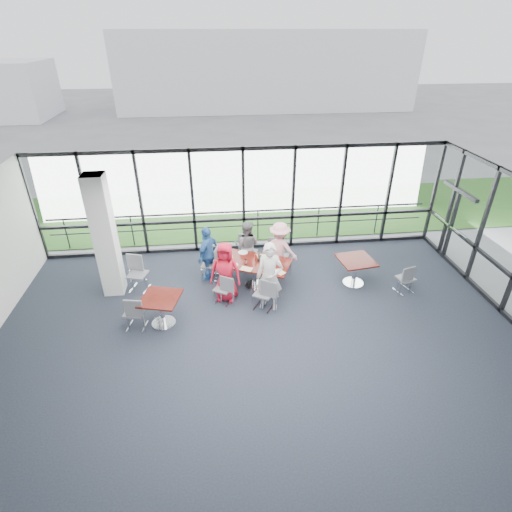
{
  "coord_description": "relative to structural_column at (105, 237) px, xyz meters",
  "views": [
    {
      "loc": [
        -0.87,
        -6.13,
        6.09
      ],
      "look_at": [
        0.1,
        2.51,
        1.1
      ],
      "focal_mm": 28.0,
      "sensor_mm": 36.0,
      "label": 1
    }
  ],
  "objects": [
    {
      "name": "floor",
      "position": [
        3.6,
        -3.0,
        -1.61
      ],
      "size": [
        12.0,
        10.0,
        0.02
      ],
      "primitive_type": "cube",
      "color": "#1E212D",
      "rests_on": "ground"
    },
    {
      "name": "ceiling",
      "position": [
        3.6,
        -3.0,
        1.6
      ],
      "size": [
        12.0,
        10.0,
        0.04
      ],
      "primitive_type": "cube",
      "color": "silver",
      "rests_on": "ground"
    },
    {
      "name": "curtain_wall_back",
      "position": [
        3.6,
        2.0,
        0.0
      ],
      "size": [
        12.0,
        0.1,
        3.2
      ],
      "primitive_type": "cube",
      "color": "white",
      "rests_on": "ground"
    },
    {
      "name": "exit_door",
      "position": [
        9.6,
        0.75,
        -0.55
      ],
      "size": [
        0.12,
        1.6,
        2.1
      ],
      "primitive_type": "cube",
      "color": "black",
      "rests_on": "ground"
    },
    {
      "name": "structural_column",
      "position": [
        0.0,
        0.0,
        0.0
      ],
      "size": [
        0.5,
        0.5,
        3.2
      ],
      "primitive_type": "cube",
      "color": "white",
      "rests_on": "ground"
    },
    {
      "name": "apron",
      "position": [
        3.6,
        7.0,
        -1.62
      ],
      "size": [
        80.0,
        70.0,
        0.02
      ],
      "primitive_type": "cube",
      "color": "slate",
      "rests_on": "ground"
    },
    {
      "name": "grass_strip",
      "position": [
        3.6,
        5.0,
        -1.59
      ],
      "size": [
        80.0,
        5.0,
        0.01
      ],
      "primitive_type": "cube",
      "color": "#21601A",
      "rests_on": "ground"
    },
    {
      "name": "hangar_main",
      "position": [
        7.6,
        29.0,
        1.4
      ],
      "size": [
        24.0,
        10.0,
        6.0
      ],
      "primitive_type": "cube",
      "color": "white",
      "rests_on": "ground"
    },
    {
      "name": "guard_rail",
      "position": [
        3.6,
        2.6,
        -1.1
      ],
      "size": [
        12.0,
        0.06,
        0.06
      ],
      "primitive_type": "cylinder",
      "rotation": [
        0.0,
        1.57,
        0.0
      ],
      "color": "#2D2D33",
      "rests_on": "ground"
    },
    {
      "name": "main_table",
      "position": [
        3.7,
        -0.19,
        -0.98
      ],
      "size": [
        2.09,
        1.68,
        0.75
      ],
      "rotation": [
        0.0,
        0.0,
        -0.43
      ],
      "color": "#3E120E",
      "rests_on": "ground"
    },
    {
      "name": "side_table_left",
      "position": [
        1.38,
        -1.53,
        -0.97
      ],
      "size": [
        1.04,
        1.04,
        0.75
      ],
      "rotation": [
        0.0,
        0.0,
        -0.25
      ],
      "color": "#3E120E",
      "rests_on": "ground"
    },
    {
      "name": "side_table_right",
      "position": [
        6.39,
        -0.36,
        -0.96
      ],
      "size": [
        1.0,
        1.0,
        0.75
      ],
      "rotation": [
        0.0,
        0.0,
        0.14
      ],
      "color": "#3E120E",
      "rests_on": "ground"
    },
    {
      "name": "diner_near_left",
      "position": [
        2.91,
        -0.68,
        -0.8
      ],
      "size": [
        0.88,
        0.69,
        1.6
      ],
      "primitive_type": "imported",
      "rotation": [
        0.0,
        0.0,
        -0.25
      ],
      "color": "red",
      "rests_on": "ground"
    },
    {
      "name": "diner_near_right",
      "position": [
        3.95,
        -1.17,
        -0.71
      ],
      "size": [
        0.75,
        0.63,
        1.78
      ],
      "primitive_type": "imported",
      "rotation": [
        0.0,
        0.0,
        -0.28
      ],
      "color": "silver",
      "rests_on": "ground"
    },
    {
      "name": "diner_far_left",
      "position": [
        3.57,
        0.73,
        -0.85
      ],
      "size": [
        0.83,
        0.65,
        1.49
      ],
      "primitive_type": "imported",
      "rotation": [
        0.0,
        0.0,
        2.82
      ],
      "color": "slate",
      "rests_on": "ground"
    },
    {
      "name": "diner_far_right",
      "position": [
        4.44,
        0.35,
        -0.81
      ],
      "size": [
        1.15,
        0.93,
        1.58
      ],
      "primitive_type": "imported",
      "rotation": [
        0.0,
        0.0,
        2.67
      ],
      "color": "pink",
      "rests_on": "ground"
    },
    {
      "name": "diner_end",
      "position": [
        2.49,
        0.33,
        -0.81
      ],
      "size": [
        0.91,
        1.05,
        1.58
      ],
      "primitive_type": "imported",
      "rotation": [
        0.0,
        0.0,
        -2.11
      ],
      "color": "#2E62A3",
      "rests_on": "ground"
    },
    {
      "name": "chair_main_nl",
      "position": [
        2.83,
        -0.83,
        -1.19
      ],
      "size": [
        0.55,
        0.55,
        0.82
      ],
      "primitive_type": null,
      "rotation": [
        0.0,
        0.0,
        -0.54
      ],
      "color": "slate",
      "rests_on": "ground"
    },
    {
      "name": "chair_main_nr",
      "position": [
        3.81,
        -1.19,
        -1.17
      ],
      "size": [
        0.58,
        0.58,
        0.87
      ],
      "primitive_type": null,
      "rotation": [
        0.0,
        0.0,
        -0.53
      ],
      "color": "slate",
      "rests_on": "ground"
    },
    {
      "name": "chair_main_fl",
      "position": [
        3.63,
        0.8,
        -1.13
      ],
      "size": [
        0.58,
        0.58,
        0.95
      ],
      "primitive_type": null,
      "rotation": [
        0.0,
        0.0,
        2.85
      ],
      "color": "slate",
      "rests_on": "ground"
    },
    {
      "name": "chair_main_fr",
      "position": [
        4.47,
        0.49,
        -1.13
      ],
      "size": [
        0.62,
        0.62,
        0.95
      ],
      "primitive_type": null,
      "rotation": [
        0.0,
        0.0,
        2.68
      ],
      "color": "slate",
      "rests_on": "ground"
    },
    {
      "name": "chair_main_end",
      "position": [
        2.52,
        0.35,
        -1.17
      ],
      "size": [
        0.52,
        0.52,
        0.87
      ],
      "primitive_type": null,
      "rotation": [
        0.0,
        0.0,
        -1.83
      ],
      "color": "slate",
      "rests_on": "ground"
    },
    {
      "name": "chair_spare_la",
      "position": [
        0.78,
        -1.59,
        -1.16
      ],
      "size": [
        0.5,
        0.5,
        0.88
      ],
      "primitive_type": null,
      "rotation": [
        0.0,
        0.0,
        -0.2
      ],
      "color": "slate",
      "rests_on": "ground"
    },
    {
      "name": "chair_spare_lb",
      "position": [
        0.63,
        -0.01,
        -1.13
      ],
      "size": [
        0.57,
        0.57,
        0.94
      ],
      "primitive_type": null,
      "rotation": [
        0.0,
        0.0,
        2.85
      ],
      "color": "slate",
      "rests_on": "ground"
    },
    {
      "name": "chair_spare_r",
      "position": [
        7.59,
        -0.88,
        -1.19
      ],
      "size": [
        0.5,
        0.5,
        0.82
      ],
      "primitive_type": null,
      "rotation": [
        0.0,
        0.0,
        0.3
      ],
      "color": "slate",
      "rests_on": "ground"
    },
    {
      "name": "plate_nl",
      "position": [
        3.13,
        -0.29,
        -0.84
      ],
      "size": [
        0.24,
        0.24,
        0.01
      ],
      "primitive_type": "cylinder",
      "color": "white",
      "rests_on": "main_table"
    },
    {
      "name": "plate_nr",
      "position": [
        4.09,
        -0.7,
        -0.84
      ],
      "size": [
        0.27,
        0.27,
        0.01
      ],
      "primitive_type": "cylinder",
      "color": "white",
      "rests_on": "main_table"
    },
    {
      "name": "plate_fl",
      "position": [
        3.43,
        0.35,
        -0.84
      ],
      "size": [
        0.26,
        0.26,
        0.01
      ],
      "primitive_type": "cylinder",
      "color": "white",
      "rests_on": "main_table"
    },
    {
      "name": "plate_fr",
      "position": [
        4.22,
        -0.02,
        -0.84
      ],
      "size": [
        0.28,
        0.28,
        0.01
      ],
      "primitive_type": "cylinder",
      "color": "white",
      "rests_on": "main_table"
    },
    {
      "name": "plate_end",
      "position": [
        3.02,
        0.08,
        -0.84
      ],
      "size": [
        0.24,
        0.24,
        0.01
      ],
      "primitive_type": "cylinder",
      "color": "white",
      "rests_on": "main_table"
    },
    {
      "name": "tumbler_a",
      "position": [
        3.45,
        -0.29,
        -0.78
      ],
      "size": [
        0.07,
        0.07,
        0.14
      ],
      "primitive_type": "cylinder",
      "color": "white",
      "rests_on": "main_table"
    },
    {
      "name": "tumbler_b",
      "position": [
        3.93,
        -0.45,
        -0.79
      ],
      "size": [
        0.06,
        0.06,
        0.13
      ],
      "primitive_type": "cylinder",
      "color": "white",
      "rests_on": "main_table"
    },
    {
      "name": "tumbler_c",
      "position": [
        3.81,
        -0.03,
        -0.78
      ],
      "size": [
        0.07,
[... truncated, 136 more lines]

